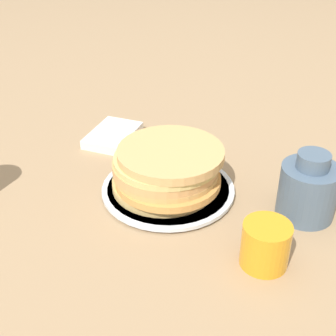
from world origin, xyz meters
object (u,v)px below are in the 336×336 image
Objects in this scene: plate at (168,190)px; juice_glass at (265,245)px; cream_jug at (308,189)px; pancake_stack at (167,168)px.

juice_glass is (-0.16, -0.17, 0.03)m from plate.
plate is 3.35× the size of juice_glass.
plate is 2.03× the size of cream_jug.
cream_jug is (0.14, -0.07, 0.02)m from juice_glass.
juice_glass is (-0.16, -0.18, -0.02)m from pancake_stack.
pancake_stack is at bearing 47.68° from juice_glass.
pancake_stack is 0.25m from cream_jug.
juice_glass is at bearing -132.32° from pancake_stack.
pancake_stack is at bearing 84.21° from cream_jug.
juice_glass reaches higher than plate.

